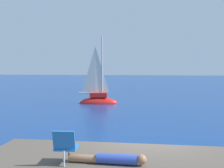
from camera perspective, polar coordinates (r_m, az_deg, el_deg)
ground_plane at (r=9.38m, az=7.11°, el=-15.70°), size 160.00×160.00×0.00m
sailboat_near at (r=23.74m, az=-2.65°, el=-3.03°), size 3.23×1.30×5.91m
person_sunbather at (r=6.78m, az=-0.18°, el=-14.31°), size 1.76×0.31×0.25m
beach_chair at (r=6.75m, az=-9.00°, el=-11.55°), size 0.51×0.62×0.80m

